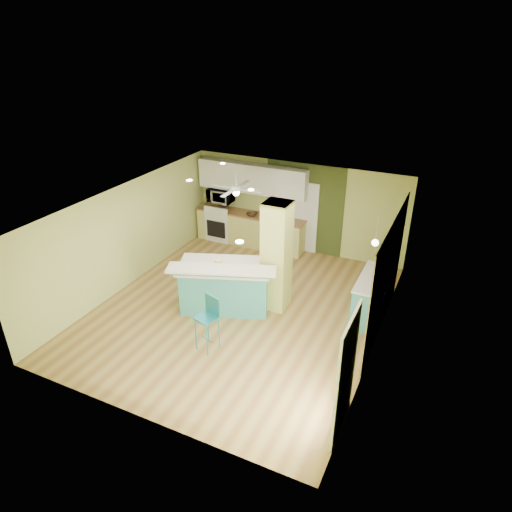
# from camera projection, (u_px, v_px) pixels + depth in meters

# --- Properties ---
(floor) EXTENTS (6.00, 7.00, 0.01)m
(floor) POSITION_uv_depth(u_px,v_px,m) (240.00, 310.00, 10.27)
(floor) COLOR olive
(floor) RESTS_ON ground
(ceiling) EXTENTS (6.00, 7.00, 0.01)m
(ceiling) POSITION_uv_depth(u_px,v_px,m) (238.00, 205.00, 9.13)
(ceiling) COLOR white
(ceiling) RESTS_ON wall_back
(wall_back) EXTENTS (6.00, 0.01, 2.50)m
(wall_back) POSITION_uv_depth(u_px,v_px,m) (297.00, 207.00, 12.53)
(wall_back) COLOR #BCC66A
(wall_back) RESTS_ON floor
(wall_front) EXTENTS (6.00, 0.01, 2.50)m
(wall_front) POSITION_uv_depth(u_px,v_px,m) (133.00, 357.00, 6.88)
(wall_front) COLOR #BCC66A
(wall_front) RESTS_ON floor
(wall_left) EXTENTS (0.01, 7.00, 2.50)m
(wall_left) POSITION_uv_depth(u_px,v_px,m) (127.00, 235.00, 10.85)
(wall_left) COLOR #BCC66A
(wall_left) RESTS_ON floor
(wall_right) EXTENTS (0.01, 7.00, 2.50)m
(wall_right) POSITION_uv_depth(u_px,v_px,m) (381.00, 292.00, 8.56)
(wall_right) COLOR #BCC66A
(wall_right) RESTS_ON floor
(wood_panel) EXTENTS (0.02, 3.40, 2.50)m
(wood_panel) POSITION_uv_depth(u_px,v_px,m) (387.00, 277.00, 9.05)
(wood_panel) COLOR olive
(wood_panel) RESTS_ON floor
(olive_accent) EXTENTS (2.20, 0.02, 2.50)m
(olive_accent) POSITION_uv_depth(u_px,v_px,m) (304.00, 208.00, 12.44)
(olive_accent) COLOR #3A471C
(olive_accent) RESTS_ON floor
(interior_door) EXTENTS (0.82, 0.05, 2.00)m
(interior_door) POSITION_uv_depth(u_px,v_px,m) (303.00, 217.00, 12.53)
(interior_door) COLOR white
(interior_door) RESTS_ON floor
(french_door) EXTENTS (0.04, 1.08, 2.10)m
(french_door) POSITION_uv_depth(u_px,v_px,m) (346.00, 376.00, 6.81)
(french_door) COLOR white
(french_door) RESTS_ON floor
(column) EXTENTS (0.55, 0.55, 2.50)m
(column) POSITION_uv_depth(u_px,v_px,m) (276.00, 257.00, 9.86)
(column) COLOR #BBC059
(column) RESTS_ON floor
(kitchen_run) EXTENTS (3.25, 0.63, 0.94)m
(kitchen_run) POSITION_uv_depth(u_px,v_px,m) (250.00, 229.00, 13.13)
(kitchen_run) COLOR #CDCC6B
(kitchen_run) RESTS_ON floor
(stove) EXTENTS (0.76, 0.66, 1.08)m
(stove) POSITION_uv_depth(u_px,v_px,m) (221.00, 224.00, 13.49)
(stove) COLOR white
(stove) RESTS_ON floor
(upper_cabinets) EXTENTS (3.20, 0.34, 0.80)m
(upper_cabinets) POSITION_uv_depth(u_px,v_px,m) (252.00, 178.00, 12.55)
(upper_cabinets) COLOR white
(upper_cabinets) RESTS_ON wall_back
(microwave) EXTENTS (0.70, 0.48, 0.39)m
(microwave) POSITION_uv_depth(u_px,v_px,m) (220.00, 195.00, 13.09)
(microwave) COLOR silver
(microwave) RESTS_ON wall_back
(ceiling_fan) EXTENTS (1.41, 1.41, 0.61)m
(ceiling_fan) POSITION_uv_depth(u_px,v_px,m) (236.00, 189.00, 11.36)
(ceiling_fan) COLOR white
(ceiling_fan) RESTS_ON ceiling
(pendant_lamp) EXTENTS (0.14, 0.14, 0.69)m
(pendant_lamp) POSITION_uv_depth(u_px,v_px,m) (375.00, 243.00, 9.01)
(pendant_lamp) COLOR silver
(pendant_lamp) RESTS_ON ceiling
(wall_decor) EXTENTS (0.03, 0.90, 0.70)m
(wall_decor) POSITION_uv_depth(u_px,v_px,m) (390.00, 260.00, 9.08)
(wall_decor) COLOR brown
(wall_decor) RESTS_ON wood_panel
(peninsula) EXTENTS (2.43, 1.89, 1.22)m
(peninsula) POSITION_uv_depth(u_px,v_px,m) (225.00, 285.00, 10.12)
(peninsula) COLOR teal
(peninsula) RESTS_ON floor
(bar_stool) EXTENTS (0.47, 0.47, 1.15)m
(bar_stool) POSITION_uv_depth(u_px,v_px,m) (209.00, 315.00, 8.73)
(bar_stool) COLOR teal
(bar_stool) RESTS_ON floor
(side_counter) EXTENTS (0.64, 1.50, 0.96)m
(side_counter) POSITION_uv_depth(u_px,v_px,m) (372.00, 297.00, 9.82)
(side_counter) COLOR teal
(side_counter) RESTS_ON floor
(fruit_bowl) EXTENTS (0.36, 0.36, 0.07)m
(fruit_bowl) POSITION_uv_depth(u_px,v_px,m) (252.00, 214.00, 12.79)
(fruit_bowl) COLOR #372616
(fruit_bowl) RESTS_ON kitchen_run
(canister) EXTENTS (0.16, 0.16, 0.18)m
(canister) POSITION_uv_depth(u_px,v_px,m) (218.00, 263.00, 9.80)
(canister) COLOR yellow
(canister) RESTS_ON peninsula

